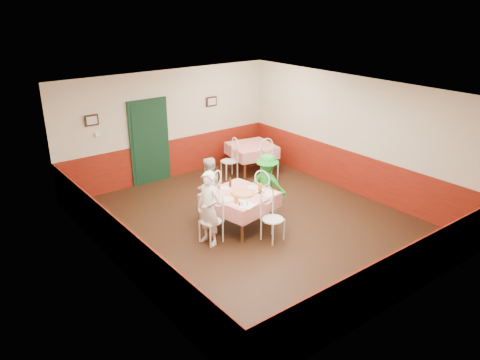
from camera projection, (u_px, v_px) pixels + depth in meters
floor at (255, 223)px, 9.90m from camera, size 7.00×7.00×0.00m
ceiling at (256, 91)px, 8.86m from camera, size 7.00×7.00×0.00m
back_wall at (169, 125)px, 11.96m from camera, size 6.00×0.10×2.80m
front_wall at (408, 224)px, 6.80m from camera, size 6.00×0.10×2.80m
left_wall at (114, 198)px, 7.68m from camera, size 0.10×7.00×2.80m
right_wall at (353, 135)px, 11.08m from camera, size 0.10×7.00×2.80m
wainscot_back at (171, 158)px, 12.28m from camera, size 6.00×0.03×1.00m
wainscot_front at (399, 276)px, 7.14m from camera, size 6.00×0.03×1.00m
wainscot_left at (120, 246)px, 8.02m from camera, size 0.03×7.00×1.00m
wainscot_right at (350, 171)px, 11.40m from camera, size 0.03×7.00×1.00m
door at (150, 143)px, 11.71m from camera, size 0.96×0.06×2.10m
picture_left at (92, 120)px, 10.62m from camera, size 0.32×0.03×0.26m
picture_right at (212, 101)px, 12.49m from camera, size 0.32×0.03×0.26m
thermostat at (98, 134)px, 10.81m from camera, size 0.10×0.03×0.10m
main_table at (240, 210)px, 9.62m from camera, size 1.43×1.43×0.77m
second_table at (251, 158)px, 12.68m from camera, size 1.31×1.31×0.77m
chair_left at (211, 221)px, 9.00m from camera, size 0.47×0.47×0.90m
chair_right at (266, 195)px, 10.18m from camera, size 0.54×0.54×0.90m
chair_far at (211, 196)px, 10.11m from camera, size 0.56×0.56×0.90m
chair_near at (273, 219)px, 9.07m from camera, size 0.45×0.45×0.90m
chair_second_a at (229, 161)px, 12.23m from camera, size 0.49×0.49×0.90m
chair_second_b at (270, 163)px, 12.10m from camera, size 0.49×0.49×0.90m
pizza at (243, 193)px, 9.45m from camera, size 0.57×0.57×0.03m
plate_left at (226, 200)px, 9.17m from camera, size 0.29×0.29×0.01m
plate_right at (253, 188)px, 9.74m from camera, size 0.29×0.29×0.01m
plate_far at (224, 188)px, 9.70m from camera, size 0.29×0.29×0.01m
glass_a at (236, 200)px, 8.99m from camera, size 0.10×0.10×0.16m
glass_b at (260, 188)px, 9.56m from camera, size 0.10×0.10×0.15m
glass_c at (219, 188)px, 9.59m from camera, size 0.08×0.08×0.13m
beer_bottle at (230, 182)px, 9.75m from camera, size 0.07×0.07×0.21m
shaker_a at (242, 204)px, 8.89m from camera, size 0.04×0.04×0.09m
shaker_b at (247, 203)px, 8.91m from camera, size 0.04×0.04×0.09m
shaker_c at (239, 204)px, 8.90m from camera, size 0.04×0.04×0.09m
menu_left at (244, 204)px, 8.97m from camera, size 0.41×0.48×0.00m
menu_right at (267, 192)px, 9.52m from camera, size 0.31×0.40×0.00m
wallet at (261, 193)px, 9.48m from camera, size 0.13×0.11×0.02m
diner_left at (209, 208)px, 8.85m from camera, size 0.45×0.60×1.48m
diner_far at (209, 187)px, 10.07m from camera, size 0.74×0.64×1.31m
diner_right at (267, 184)px, 10.13m from camera, size 0.84×1.01×1.36m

